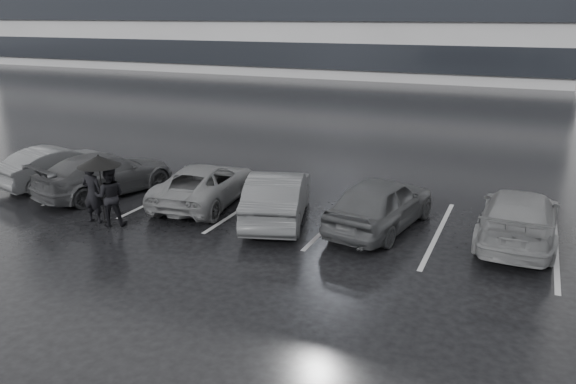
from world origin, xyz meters
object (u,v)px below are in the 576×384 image
(pedestrian_left, at_px, (93,193))
(car_west_d, at_px, (58,166))
(car_west_b, at_px, (205,184))
(pedestrian_right, at_px, (110,196))
(car_east, at_px, (519,216))
(car_main, at_px, (381,203))
(car_west_c, at_px, (106,174))
(car_west_a, at_px, (278,196))

(pedestrian_left, bearing_deg, car_west_d, -38.13)
(car_west_b, height_order, pedestrian_left, pedestrian_left)
(pedestrian_left, distance_m, pedestrian_right, 0.57)
(car_west_b, xyz_separation_m, car_east, (8.74, 0.57, 0.05))
(car_west_d, xyz_separation_m, pedestrian_left, (3.61, -2.35, 0.19))
(car_main, height_order, pedestrian_right, pedestrian_right)
(car_west_d, distance_m, pedestrian_right, 4.80)
(pedestrian_left, bearing_deg, car_east, -168.30)
(car_west_c, bearing_deg, pedestrian_right, 150.35)
(car_east, bearing_deg, car_main, 9.97)
(car_west_d, height_order, car_east, car_east)
(pedestrian_left, bearing_deg, car_west_b, -130.95)
(car_west_b, bearing_deg, car_main, 173.08)
(car_main, bearing_deg, pedestrian_left, 29.95)
(car_west_c, relative_size, pedestrian_right, 2.75)
(car_west_a, xyz_separation_m, car_west_b, (-2.60, 0.44, -0.09))
(car_west_c, xyz_separation_m, pedestrian_left, (1.46, -2.18, 0.18))
(car_main, xyz_separation_m, car_west_c, (-8.73, -0.49, -0.05))
(car_west_a, relative_size, car_east, 0.93)
(car_west_b, relative_size, pedestrian_left, 2.59)
(car_main, relative_size, car_east, 0.92)
(car_west_a, xyz_separation_m, car_west_c, (-5.96, -0.01, -0.04))
(car_west_d, bearing_deg, pedestrian_left, 161.05)
(car_west_b, height_order, car_east, car_east)
(car_west_d, bearing_deg, car_main, -164.16)
(car_main, height_order, car_east, car_main)
(car_west_a, distance_m, car_west_d, 8.11)
(car_main, xyz_separation_m, pedestrian_left, (-7.27, -2.67, 0.12))
(car_west_d, bearing_deg, car_west_b, -163.00)
(pedestrian_left, bearing_deg, car_west_c, -61.22)
(car_west_a, relative_size, pedestrian_right, 2.56)
(car_west_b, height_order, pedestrian_right, pedestrian_right)
(car_west_b, bearing_deg, pedestrian_left, 46.67)
(car_west_b, bearing_deg, pedestrian_right, 55.70)
(pedestrian_right, bearing_deg, car_main, 170.38)
(car_west_a, height_order, car_west_d, car_west_a)
(car_west_d, relative_size, pedestrian_right, 2.38)
(car_west_b, distance_m, car_west_c, 3.39)
(car_main, distance_m, pedestrian_right, 7.21)
(car_main, relative_size, pedestrian_right, 2.54)
(car_main, relative_size, car_west_a, 0.99)
(car_main, relative_size, car_west_d, 1.07)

